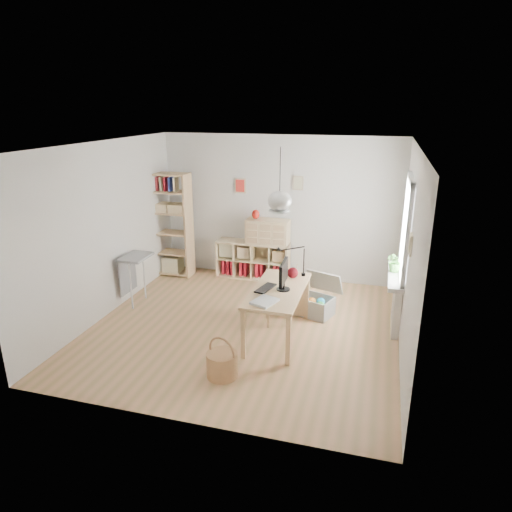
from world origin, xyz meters
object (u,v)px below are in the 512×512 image
(monitor, at_px, (284,274))
(drawer_chest, at_px, (268,232))
(cube_shelf, at_px, (252,262))
(tall_bookshelf, at_px, (170,221))
(chair, at_px, (277,296))
(storage_chest, at_px, (316,301))
(desk, at_px, (278,295))

(monitor, height_order, drawer_chest, drawer_chest)
(cube_shelf, relative_size, monitor, 2.93)
(monitor, bearing_deg, cube_shelf, 113.79)
(tall_bookshelf, bearing_deg, cube_shelf, 10.19)
(monitor, distance_m, drawer_chest, 2.34)
(chair, bearing_deg, tall_bookshelf, 130.40)
(chair, xyz_separation_m, storage_chest, (0.53, 0.45, -0.22))
(desk, bearing_deg, cube_shelf, 114.61)
(tall_bookshelf, relative_size, chair, 2.70)
(chair, distance_m, drawer_chest, 1.89)
(drawer_chest, bearing_deg, tall_bookshelf, -171.97)
(desk, bearing_deg, drawer_chest, 107.94)
(desk, xyz_separation_m, drawer_chest, (-0.71, 2.19, 0.29))
(desk, bearing_deg, storage_chest, 66.16)
(cube_shelf, height_order, chair, chair)
(tall_bookshelf, distance_m, chair, 2.95)
(tall_bookshelf, distance_m, storage_chest, 3.29)
(storage_chest, distance_m, drawer_chest, 1.84)
(tall_bookshelf, bearing_deg, desk, -37.01)
(monitor, bearing_deg, chair, 109.46)
(tall_bookshelf, relative_size, drawer_chest, 2.51)
(chair, relative_size, monitor, 1.55)
(desk, xyz_separation_m, monitor, (0.08, -0.02, 0.33))
(tall_bookshelf, distance_m, drawer_chest, 1.90)
(cube_shelf, distance_m, chair, 1.98)
(desk, relative_size, storage_chest, 1.80)
(desk, distance_m, storage_chest, 1.11)
(tall_bookshelf, height_order, drawer_chest, tall_bookshelf)
(desk, height_order, drawer_chest, drawer_chest)
(cube_shelf, xyz_separation_m, drawer_chest, (0.31, -0.04, 0.65))
(tall_bookshelf, height_order, chair, tall_bookshelf)
(tall_bookshelf, height_order, storage_chest, tall_bookshelf)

